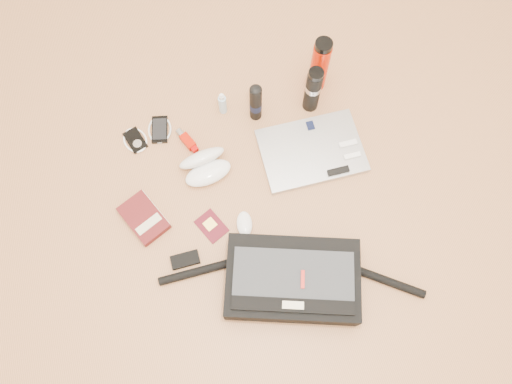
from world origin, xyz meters
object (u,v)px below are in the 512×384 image
thermos_red (320,65)px  thermos_black (313,90)px  messenger_bag (292,280)px  book (144,218)px  laptop (312,151)px

thermos_red → thermos_black: bearing=-122.5°
messenger_bag → book: bearing=159.0°
laptop → thermos_red: size_ratio=1.48×
messenger_bag → thermos_red: bearing=84.2°
laptop → book: (-0.66, -0.08, 0.00)m
book → messenger_bag: bearing=-63.9°
thermos_black → book: bearing=-159.3°
thermos_red → book: bearing=-155.3°
messenger_bag → laptop: 0.50m
laptop → messenger_bag: bearing=-114.9°
messenger_bag → thermos_black: 0.70m
messenger_bag → thermos_red: 0.80m
laptop → book: size_ratio=1.87×
book → thermos_red: bearing=1.2°
thermos_black → messenger_bag: bearing=-114.2°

